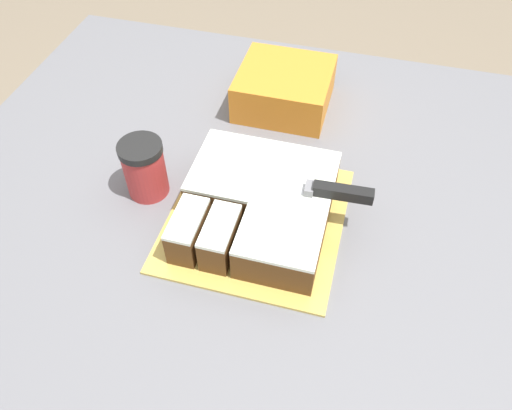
{
  "coord_description": "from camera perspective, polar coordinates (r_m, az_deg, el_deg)",
  "views": [
    {
      "loc": [
        0.13,
        -0.66,
        1.62
      ],
      "look_at": [
        -0.02,
        -0.07,
        0.93
      ],
      "focal_mm": 35.0,
      "sensor_mm": 36.0,
      "label": 1
    }
  ],
  "objects": [
    {
      "name": "ground_plane",
      "position": [
        1.76,
        1.43,
        -18.68
      ],
      "size": [
        8.0,
        8.0,
        0.0
      ],
      "primitive_type": "plane",
      "color": "#7F705B"
    },
    {
      "name": "knife",
      "position": [
        0.89,
        7.22,
        1.75
      ],
      "size": [
        0.32,
        0.04,
        0.02
      ],
      "rotation": [
        0.0,
        0.0,
        3.19
      ],
      "color": "silver",
      "rests_on": "cake"
    },
    {
      "name": "coffee_cup",
      "position": [
        0.98,
        -12.62,
        4.1
      ],
      "size": [
        0.08,
        0.08,
        0.12
      ],
      "color": "#B23333",
      "rests_on": "countertop"
    },
    {
      "name": "cake",
      "position": [
        0.92,
        0.29,
        0.13
      ],
      "size": [
        0.27,
        0.28,
        0.07
      ],
      "color": "brown",
      "rests_on": "cake_board"
    },
    {
      "name": "countertop",
      "position": [
        1.36,
        1.79,
        -11.51
      ],
      "size": [
        1.4,
        1.1,
        0.89
      ],
      "color": "slate",
      "rests_on": "ground_plane"
    },
    {
      "name": "cake_board",
      "position": [
        0.95,
        0.0,
        -1.59
      ],
      "size": [
        0.33,
        0.34,
        0.01
      ],
      "color": "gold",
      "rests_on": "countertop"
    },
    {
      "name": "storage_box",
      "position": [
        1.18,
        3.27,
        13.16
      ],
      "size": [
        0.21,
        0.2,
        0.09
      ],
      "color": "orange",
      "rests_on": "countertop"
    }
  ]
}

